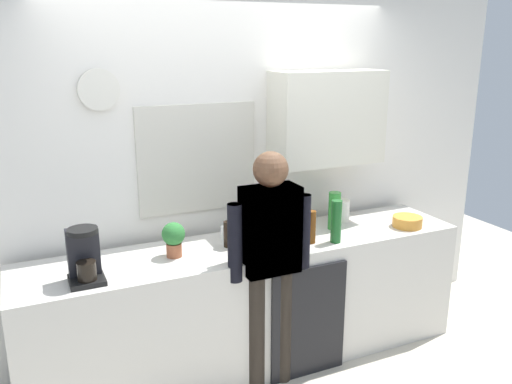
# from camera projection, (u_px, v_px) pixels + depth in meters

# --- Properties ---
(ground_plane) EXTENTS (8.00, 8.00, 0.00)m
(ground_plane) POSITION_uv_depth(u_px,v_px,m) (269.00, 382.00, 3.63)
(ground_plane) COLOR beige
(kitchen_counter) EXTENTS (3.12, 0.64, 0.90)m
(kitchen_counter) POSITION_uv_depth(u_px,v_px,m) (251.00, 303.00, 3.78)
(kitchen_counter) COLOR beige
(kitchen_counter) RESTS_ON ground_plane
(dishwasher_panel) EXTENTS (0.56, 0.02, 0.81)m
(dishwasher_panel) POSITION_uv_depth(u_px,v_px,m) (309.00, 322.00, 3.61)
(dishwasher_panel) COLOR black
(dishwasher_panel) RESTS_ON ground_plane
(back_wall_assembly) EXTENTS (4.72, 0.42, 2.60)m
(back_wall_assembly) POSITION_uv_depth(u_px,v_px,m) (239.00, 166.00, 3.92)
(back_wall_assembly) COLOR white
(back_wall_assembly) RESTS_ON ground_plane
(coffee_maker) EXTENTS (0.20, 0.20, 0.33)m
(coffee_maker) POSITION_uv_depth(u_px,v_px,m) (84.00, 257.00, 3.06)
(coffee_maker) COLOR black
(coffee_maker) RESTS_ON kitchen_counter
(bottle_amber_beer) EXTENTS (0.06, 0.06, 0.23)m
(bottle_amber_beer) POSITION_uv_depth(u_px,v_px,m) (312.00, 227.00, 3.65)
(bottle_amber_beer) COLOR brown
(bottle_amber_beer) RESTS_ON kitchen_counter
(bottle_olive_oil) EXTENTS (0.06, 0.06, 0.25)m
(bottle_olive_oil) POSITION_uv_depth(u_px,v_px,m) (282.00, 231.00, 3.55)
(bottle_olive_oil) COLOR olive
(bottle_olive_oil) RESTS_ON kitchen_counter
(bottle_green_wine) EXTENTS (0.07, 0.07, 0.30)m
(bottle_green_wine) POSITION_uv_depth(u_px,v_px,m) (336.00, 221.00, 3.66)
(bottle_green_wine) COLOR #195923
(bottle_green_wine) RESTS_ON kitchen_counter
(bottle_dark_sauce) EXTENTS (0.06, 0.06, 0.18)m
(bottle_dark_sauce) POSITION_uv_depth(u_px,v_px,m) (228.00, 234.00, 3.59)
(bottle_dark_sauce) COLOR black
(bottle_dark_sauce) RESTS_ON kitchen_counter
(bottle_clear_soda) EXTENTS (0.09, 0.09, 0.28)m
(bottle_clear_soda) POSITION_uv_depth(u_px,v_px,m) (334.00, 211.00, 3.92)
(bottle_clear_soda) COLOR #2D8C33
(bottle_clear_soda) RESTS_ON kitchen_counter
(cup_white_mug) EXTENTS (0.08, 0.08, 0.09)m
(cup_white_mug) POSITION_uv_depth(u_px,v_px,m) (226.00, 233.00, 3.73)
(cup_white_mug) COLOR white
(cup_white_mug) RESTS_ON kitchen_counter
(mixing_bowl) EXTENTS (0.22, 0.22, 0.08)m
(mixing_bowl) POSITION_uv_depth(u_px,v_px,m) (407.00, 222.00, 3.99)
(mixing_bowl) COLOR orange
(mixing_bowl) RESTS_ON kitchen_counter
(potted_plant) EXTENTS (0.15, 0.15, 0.23)m
(potted_plant) POSITION_uv_depth(u_px,v_px,m) (174.00, 237.00, 3.41)
(potted_plant) COLOR #9E5638
(potted_plant) RESTS_ON kitchen_counter
(storage_canister) EXTENTS (0.14, 0.14, 0.17)m
(storage_canister) POSITION_uv_depth(u_px,v_px,m) (340.00, 211.00, 4.11)
(storage_canister) COLOR silver
(storage_canister) RESTS_ON kitchen_counter
(person_at_sink) EXTENTS (0.57, 0.22, 1.60)m
(person_at_sink) POSITION_uv_depth(u_px,v_px,m) (270.00, 252.00, 3.38)
(person_at_sink) COLOR #3F4766
(person_at_sink) RESTS_ON ground_plane
(person_guest) EXTENTS (0.57, 0.22, 1.60)m
(person_guest) POSITION_uv_depth(u_px,v_px,m) (270.00, 252.00, 3.38)
(person_guest) COLOR brown
(person_guest) RESTS_ON ground_plane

